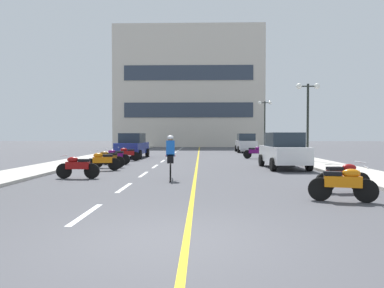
% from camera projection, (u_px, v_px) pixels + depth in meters
% --- Properties ---
extents(ground_plane, '(140.00, 140.00, 0.00)m').
position_uv_depth(ground_plane, '(194.00, 158.00, 26.95)').
color(ground_plane, '#47474C').
extents(curb_left, '(2.40, 72.00, 0.12)m').
position_uv_depth(curb_left, '(107.00, 155.00, 30.12)').
color(curb_left, '#B7B2A8').
rests_on(curb_left, ground).
extents(curb_right, '(2.40, 72.00, 0.12)m').
position_uv_depth(curb_right, '(285.00, 155.00, 29.76)').
color(curb_right, '#B7B2A8').
rests_on(curb_right, ground).
extents(lane_dash_0, '(0.14, 2.20, 0.01)m').
position_uv_depth(lane_dash_0, '(86.00, 214.00, 8.01)').
color(lane_dash_0, silver).
rests_on(lane_dash_0, ground).
extents(lane_dash_1, '(0.14, 2.20, 0.01)m').
position_uv_depth(lane_dash_1, '(124.00, 188.00, 12.01)').
color(lane_dash_1, silver).
rests_on(lane_dash_1, ground).
extents(lane_dash_2, '(0.14, 2.20, 0.01)m').
position_uv_depth(lane_dash_2, '(144.00, 174.00, 16.00)').
color(lane_dash_2, silver).
rests_on(lane_dash_2, ground).
extents(lane_dash_3, '(0.14, 2.20, 0.01)m').
position_uv_depth(lane_dash_3, '(155.00, 166.00, 20.00)').
color(lane_dash_3, silver).
rests_on(lane_dash_3, ground).
extents(lane_dash_4, '(0.14, 2.20, 0.01)m').
position_uv_depth(lane_dash_4, '(163.00, 161.00, 24.00)').
color(lane_dash_4, silver).
rests_on(lane_dash_4, ground).
extents(lane_dash_5, '(0.14, 2.20, 0.01)m').
position_uv_depth(lane_dash_5, '(168.00, 157.00, 28.00)').
color(lane_dash_5, silver).
rests_on(lane_dash_5, ground).
extents(lane_dash_6, '(0.14, 2.20, 0.01)m').
position_uv_depth(lane_dash_6, '(172.00, 154.00, 31.99)').
color(lane_dash_6, silver).
rests_on(lane_dash_6, ground).
extents(lane_dash_7, '(0.14, 2.20, 0.01)m').
position_uv_depth(lane_dash_7, '(176.00, 152.00, 35.99)').
color(lane_dash_7, silver).
rests_on(lane_dash_7, ground).
extents(lane_dash_8, '(0.14, 2.20, 0.01)m').
position_uv_depth(lane_dash_8, '(178.00, 150.00, 39.99)').
color(lane_dash_8, silver).
rests_on(lane_dash_8, ground).
extents(lane_dash_9, '(0.14, 2.20, 0.01)m').
position_uv_depth(lane_dash_9, '(180.00, 149.00, 43.99)').
color(lane_dash_9, silver).
rests_on(lane_dash_9, ground).
extents(lane_dash_10, '(0.14, 2.20, 0.01)m').
position_uv_depth(lane_dash_10, '(182.00, 148.00, 47.98)').
color(lane_dash_10, silver).
rests_on(lane_dash_10, ground).
extents(lane_dash_11, '(0.14, 2.20, 0.01)m').
position_uv_depth(lane_dash_11, '(183.00, 147.00, 51.98)').
color(lane_dash_11, silver).
rests_on(lane_dash_11, ground).
extents(centre_line_yellow, '(0.12, 66.00, 0.01)m').
position_uv_depth(centre_line_yellow, '(198.00, 156.00, 29.94)').
color(centre_line_yellow, gold).
rests_on(centre_line_yellow, ground).
extents(office_building, '(21.03, 9.53, 16.96)m').
position_uv_depth(office_building, '(189.00, 89.00, 55.45)').
color(office_building, beige).
rests_on(office_building, ground).
extents(street_lamp_mid, '(1.46, 0.36, 4.75)m').
position_uv_depth(street_lamp_mid, '(308.00, 104.00, 22.79)').
color(street_lamp_mid, black).
rests_on(street_lamp_mid, curb_right).
extents(street_lamp_far, '(1.46, 0.36, 5.18)m').
position_uv_depth(street_lamp_far, '(265.00, 114.00, 39.54)').
color(street_lamp_far, black).
rests_on(street_lamp_far, curb_right).
extents(parked_car_near, '(2.03, 4.25, 1.82)m').
position_uv_depth(parked_car_near, '(284.00, 150.00, 18.79)').
color(parked_car_near, black).
rests_on(parked_car_near, ground).
extents(parked_car_mid, '(2.07, 4.27, 1.82)m').
position_uv_depth(parked_car_mid, '(132.00, 145.00, 27.44)').
color(parked_car_mid, black).
rests_on(parked_car_mid, ground).
extents(parked_car_far, '(1.94, 4.21, 1.82)m').
position_uv_depth(parked_car_far, '(246.00, 143.00, 36.16)').
color(parked_car_far, black).
rests_on(parked_car_far, ground).
extents(motorcycle_0, '(1.68, 0.67, 0.92)m').
position_uv_depth(motorcycle_0, '(343.00, 183.00, 9.47)').
color(motorcycle_0, black).
rests_on(motorcycle_0, ground).
extents(motorcycle_1, '(1.70, 0.60, 0.92)m').
position_uv_depth(motorcycle_1, '(343.00, 177.00, 10.96)').
color(motorcycle_1, black).
rests_on(motorcycle_1, ground).
extents(motorcycle_2, '(1.70, 0.60, 0.92)m').
position_uv_depth(motorcycle_2, '(78.00, 167.00, 14.44)').
color(motorcycle_2, black).
rests_on(motorcycle_2, ground).
extents(motorcycle_3, '(1.68, 0.66, 0.92)m').
position_uv_depth(motorcycle_3, '(102.00, 161.00, 17.59)').
color(motorcycle_3, black).
rests_on(motorcycle_3, ground).
extents(motorcycle_4, '(1.70, 0.60, 0.92)m').
position_uv_depth(motorcycle_4, '(108.00, 159.00, 19.09)').
color(motorcycle_4, black).
rests_on(motorcycle_4, ground).
extents(motorcycle_5, '(1.70, 0.60, 0.92)m').
position_uv_depth(motorcycle_5, '(115.00, 156.00, 21.16)').
color(motorcycle_5, black).
rests_on(motorcycle_5, ground).
extents(motorcycle_6, '(1.66, 0.73, 0.92)m').
position_uv_depth(motorcycle_6, '(127.00, 154.00, 24.02)').
color(motorcycle_6, black).
rests_on(motorcycle_6, ground).
extents(motorcycle_7, '(1.70, 0.60, 0.92)m').
position_uv_depth(motorcycle_7, '(255.00, 152.00, 26.43)').
color(motorcycle_7, black).
rests_on(motorcycle_7, ground).
extents(cyclist_rider, '(0.42, 1.77, 1.71)m').
position_uv_depth(cyclist_rider, '(170.00, 157.00, 14.02)').
color(cyclist_rider, black).
rests_on(cyclist_rider, ground).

